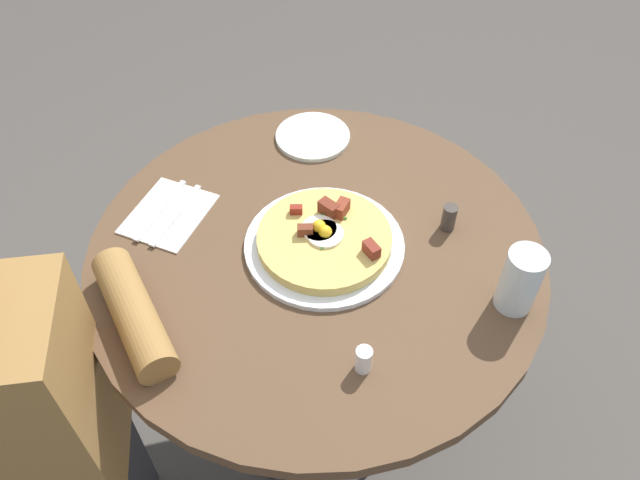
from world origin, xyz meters
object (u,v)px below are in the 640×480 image
Objects in this scene: bread_plate at (313,136)px; fork at (176,215)px; pizza_plate at (324,244)px; dining_table at (316,302)px; water_glass at (520,280)px; person_seated at (21,454)px; knife at (161,210)px; breakfast_pizza at (325,237)px; pepper_shaker at (449,218)px; salt_shaker at (364,360)px.

fork is at bearing -145.59° from bread_plate.
pizza_plate is 1.70× the size of fork.
pizza_plate is at bearing 9.95° from dining_table.
water_glass is at bearing -59.76° from bread_plate.
dining_table is 5.25× the size of bread_plate.
bread_plate is 0.37m from fork.
person_seated is 0.53m from knife.
dining_table is 3.43× the size of breakfast_pizza.
dining_table is at bearing -166.35° from breakfast_pizza.
knife is at bearing 156.66° from pizza_plate.
pizza_plate is at bearing -126.37° from breakfast_pizza.
fork is at bearing -90.00° from knife.
breakfast_pizza is 0.25m from pepper_shaker.
salt_shaker is 0.90× the size of pepper_shaker.
dining_table is 0.63m from person_seated.
water_glass reaches higher than pizza_plate.
person_seated reaches higher than bread_plate.
knife is at bearing 155.06° from dining_table.
breakfast_pizza is 1.53× the size of bread_plate.
salt_shaker is 0.36m from pepper_shaker.
bread_plate is 0.58m from water_glass.
salt_shaker reaches higher than pizza_plate.
fork is (0.32, 0.35, 0.24)m from person_seated.
fork is (-0.28, 0.12, -0.02)m from breakfast_pizza.
person_seated is 4.43× the size of breakfast_pizza.
water_glass reaches higher than dining_table.
pizza_plate is at bearing -176.54° from pepper_shaker.
dining_table is at bearing 151.89° from water_glass.
person_seated is 6.31× the size of fork.
pizza_plate is 1.20× the size of breakfast_pizza.
pepper_shaker is at bearing 3.16° from breakfast_pizza.
pepper_shaker is at bearing 16.17° from person_seated.
knife is at bearing 51.52° from person_seated.
person_seated is 0.87m from bread_plate.
fork is 0.04m from knife.
water_glass is 0.30m from salt_shaker.
pepper_shaker is (-0.07, 0.19, -0.04)m from water_glass.
water_glass reaches higher than bread_plate.
breakfast_pizza is 0.31m from fork.
breakfast_pizza is 1.42× the size of knife.
pizza_plate reaches higher than knife.
bread_plate is at bearing 120.24° from water_glass.
salt_shaker is at bearing -81.17° from dining_table.
pizza_plate is at bearing 20.99° from person_seated.
water_glass is at bearing -28.11° from dining_table.
pepper_shaker is (0.25, 0.01, 0.00)m from breakfast_pizza.
bread_plate is 0.60m from salt_shaker.
fork is 0.54m from pepper_shaker.
person_seated is at bearing -158.72° from dining_table.
water_glass is at bearing -30.00° from breakfast_pizza.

